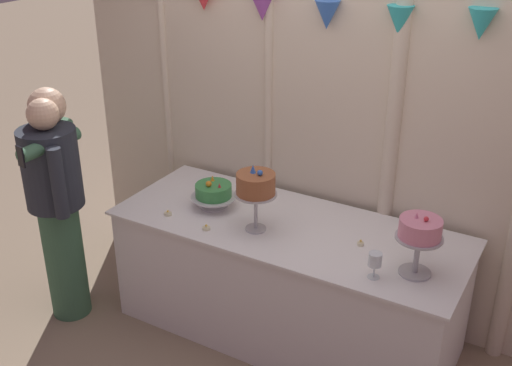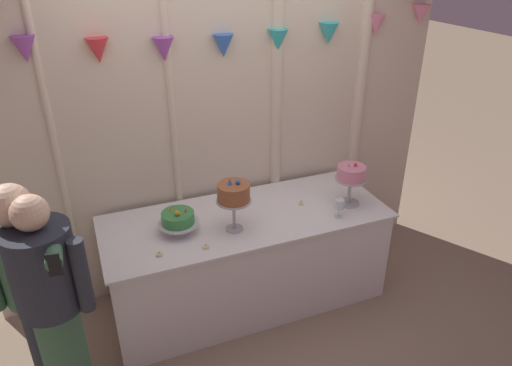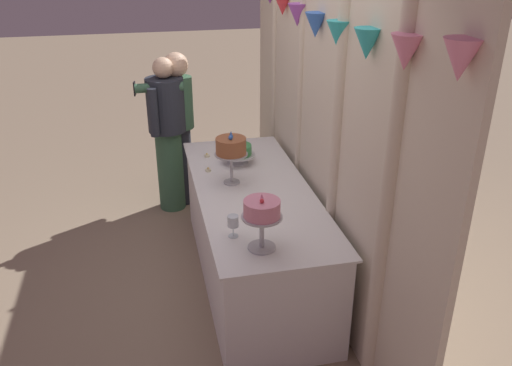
{
  "view_description": "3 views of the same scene",
  "coord_description": "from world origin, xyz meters",
  "px_view_note": "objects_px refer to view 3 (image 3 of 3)",
  "views": [
    {
      "loc": [
        1.48,
        -2.84,
        2.62
      ],
      "look_at": [
        -0.2,
        0.06,
        1.03
      ],
      "focal_mm": 43.96,
      "sensor_mm": 36.0,
      "label": 1
    },
    {
      "loc": [
        -1.07,
        -2.73,
        2.61
      ],
      "look_at": [
        0.08,
        0.11,
        1.04
      ],
      "focal_mm": 33.01,
      "sensor_mm": 36.0,
      "label": 2
    },
    {
      "loc": [
        3.49,
        -0.65,
        2.51
      ],
      "look_at": [
        0.13,
        0.09,
        0.89
      ],
      "focal_mm": 37.37,
      "sensor_mm": 36.0,
      "label": 3
    }
  ],
  "objects_px": {
    "cake_display_center": "(231,148)",
    "guest_man_pink_jacket": "(168,130)",
    "tealight_near_left": "(208,170)",
    "tealight_near_right": "(268,217)",
    "guest_girl_blue_dress": "(179,121)",
    "wine_glass": "(233,222)",
    "cake_display_leftmost": "(238,151)",
    "cake_display_rightmost": "(262,212)",
    "cake_table": "(254,234)",
    "tealight_far_left": "(207,156)"
  },
  "relations": [
    {
      "from": "guest_man_pink_jacket",
      "to": "cake_display_leftmost",
      "type": "bearing_deg",
      "value": 31.85
    },
    {
      "from": "tealight_far_left",
      "to": "tealight_near_right",
      "type": "height_order",
      "value": "tealight_near_right"
    },
    {
      "from": "cake_display_center",
      "to": "guest_man_pink_jacket",
      "type": "distance_m",
      "value": 1.3
    },
    {
      "from": "tealight_near_left",
      "to": "guest_girl_blue_dress",
      "type": "height_order",
      "value": "guest_girl_blue_dress"
    },
    {
      "from": "wine_glass",
      "to": "guest_girl_blue_dress",
      "type": "distance_m",
      "value": 2.1
    },
    {
      "from": "cake_table",
      "to": "tealight_near_left",
      "type": "distance_m",
      "value": 0.63
    },
    {
      "from": "cake_display_center",
      "to": "guest_girl_blue_dress",
      "type": "height_order",
      "value": "guest_girl_blue_dress"
    },
    {
      "from": "cake_display_rightmost",
      "to": "guest_man_pink_jacket",
      "type": "xyz_separation_m",
      "value": [
        -2.17,
        -0.42,
        -0.21
      ]
    },
    {
      "from": "guest_man_pink_jacket",
      "to": "wine_glass",
      "type": "bearing_deg",
      "value": 7.87
    },
    {
      "from": "cake_table",
      "to": "tealight_far_left",
      "type": "distance_m",
      "value": 0.85
    },
    {
      "from": "cake_display_leftmost",
      "to": "cake_display_rightmost",
      "type": "height_order",
      "value": "cake_display_rightmost"
    },
    {
      "from": "tealight_near_left",
      "to": "tealight_near_right",
      "type": "bearing_deg",
      "value": 18.49
    },
    {
      "from": "tealight_far_left",
      "to": "tealight_near_left",
      "type": "bearing_deg",
      "value": -5.83
    },
    {
      "from": "cake_display_rightmost",
      "to": "cake_display_leftmost",
      "type": "bearing_deg",
      "value": 175.64
    },
    {
      "from": "cake_display_rightmost",
      "to": "guest_man_pink_jacket",
      "type": "distance_m",
      "value": 2.22
    },
    {
      "from": "guest_girl_blue_dress",
      "to": "cake_display_rightmost",
      "type": "bearing_deg",
      "value": 7.64
    },
    {
      "from": "cake_table",
      "to": "guest_man_pink_jacket",
      "type": "height_order",
      "value": "guest_man_pink_jacket"
    },
    {
      "from": "tealight_near_left",
      "to": "tealight_near_right",
      "type": "relative_size",
      "value": 1.27
    },
    {
      "from": "wine_glass",
      "to": "tealight_near_left",
      "type": "distance_m",
      "value": 1.04
    },
    {
      "from": "cake_table",
      "to": "cake_display_leftmost",
      "type": "distance_m",
      "value": 0.72
    },
    {
      "from": "cake_display_center",
      "to": "guest_girl_blue_dress",
      "type": "xyz_separation_m",
      "value": [
        -1.31,
        -0.29,
        -0.2
      ]
    },
    {
      "from": "guest_man_pink_jacket",
      "to": "cake_table",
      "type": "bearing_deg",
      "value": 21.79
    },
    {
      "from": "cake_table",
      "to": "guest_man_pink_jacket",
      "type": "bearing_deg",
      "value": -158.21
    },
    {
      "from": "cake_display_rightmost",
      "to": "tealight_near_right",
      "type": "bearing_deg",
      "value": 160.52
    },
    {
      "from": "tealight_far_left",
      "to": "guest_girl_blue_dress",
      "type": "distance_m",
      "value": 0.77
    },
    {
      "from": "wine_glass",
      "to": "tealight_near_right",
      "type": "bearing_deg",
      "value": 123.54
    },
    {
      "from": "cake_display_center",
      "to": "wine_glass",
      "type": "xyz_separation_m",
      "value": [
        0.78,
        -0.13,
        -0.18
      ]
    },
    {
      "from": "cake_display_rightmost",
      "to": "tealight_near_left",
      "type": "distance_m",
      "value": 1.24
    },
    {
      "from": "cake_display_leftmost",
      "to": "tealight_near_left",
      "type": "distance_m",
      "value": 0.31
    },
    {
      "from": "cake_table",
      "to": "cake_display_rightmost",
      "type": "xyz_separation_m",
      "value": [
        0.81,
        -0.12,
        0.64
      ]
    },
    {
      "from": "wine_glass",
      "to": "cake_display_leftmost",
      "type": "bearing_deg",
      "value": 168.05
    },
    {
      "from": "cake_table",
      "to": "wine_glass",
      "type": "xyz_separation_m",
      "value": [
        0.64,
        -0.27,
        0.49
      ]
    },
    {
      "from": "cake_display_rightmost",
      "to": "tealight_near_left",
      "type": "bearing_deg",
      "value": -172.35
    },
    {
      "from": "tealight_near_left",
      "to": "guest_girl_blue_dress",
      "type": "relative_size",
      "value": 0.03
    },
    {
      "from": "cake_display_leftmost",
      "to": "tealight_far_left",
      "type": "height_order",
      "value": "cake_display_leftmost"
    },
    {
      "from": "tealight_near_right",
      "to": "cake_display_rightmost",
      "type": "bearing_deg",
      "value": -19.48
    },
    {
      "from": "cake_display_center",
      "to": "tealight_near_right",
      "type": "relative_size",
      "value": 11.24
    },
    {
      "from": "wine_glass",
      "to": "guest_girl_blue_dress",
      "type": "height_order",
      "value": "guest_girl_blue_dress"
    },
    {
      "from": "cake_display_leftmost",
      "to": "wine_glass",
      "type": "distance_m",
      "value": 1.18
    },
    {
      "from": "cake_display_center",
      "to": "guest_man_pink_jacket",
      "type": "relative_size",
      "value": 0.27
    },
    {
      "from": "tealight_near_right",
      "to": "tealight_far_left",
      "type": "bearing_deg",
      "value": -167.63
    },
    {
      "from": "cake_display_rightmost",
      "to": "guest_girl_blue_dress",
      "type": "xyz_separation_m",
      "value": [
        -2.27,
        -0.3,
        -0.16
      ]
    },
    {
      "from": "wine_glass",
      "to": "guest_girl_blue_dress",
      "type": "relative_size",
      "value": 0.1
    },
    {
      "from": "tealight_near_left",
      "to": "tealight_near_right",
      "type": "distance_m",
      "value": 0.91
    },
    {
      "from": "wine_glass",
      "to": "guest_girl_blue_dress",
      "type": "bearing_deg",
      "value": -175.61
    },
    {
      "from": "cake_table",
      "to": "tealight_near_right",
      "type": "bearing_deg",
      "value": 0.1
    },
    {
      "from": "cake_display_center",
      "to": "cake_display_rightmost",
      "type": "bearing_deg",
      "value": 0.95
    },
    {
      "from": "wine_glass",
      "to": "guest_man_pink_jacket",
      "type": "bearing_deg",
      "value": -172.13
    },
    {
      "from": "cake_display_center",
      "to": "wine_glass",
      "type": "height_order",
      "value": "cake_display_center"
    },
    {
      "from": "tealight_near_left",
      "to": "guest_man_pink_jacket",
      "type": "relative_size",
      "value": 0.03
    }
  ]
}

